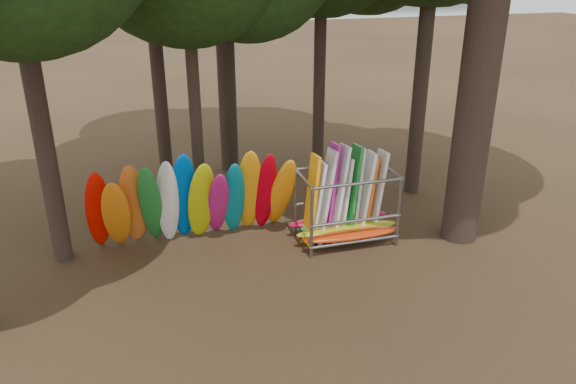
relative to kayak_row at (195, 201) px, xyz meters
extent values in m
plane|color=#47331E|center=(2.28, -1.73, -1.35)|extent=(120.00, 120.00, 0.00)
plane|color=gray|center=(2.28, 58.27, -1.35)|extent=(160.00, 160.00, 0.00)
cylinder|color=black|center=(-3.65, 0.21, 4.92)|extent=(0.49, 0.49, 12.53)
cylinder|color=black|center=(-0.45, 4.46, 4.06)|extent=(0.45, 0.45, 10.82)
cylinder|color=black|center=(5.12, 4.33, 4.02)|extent=(0.42, 0.42, 10.73)
cylinder|color=black|center=(0.34, 1.56, 3.64)|extent=(0.36, 0.36, 9.97)
cylinder|color=black|center=(7.77, 1.86, 4.46)|extent=(0.49, 0.49, 11.62)
ellipsoid|color=red|center=(-2.59, 0.12, -0.02)|extent=(0.86, 1.57, 2.78)
ellipsoid|color=orange|center=(-2.13, -0.13, -0.10)|extent=(0.74, 1.84, 2.63)
ellipsoid|color=#C65E1D|center=(-1.67, 0.09, 0.04)|extent=(0.72, 1.56, 2.89)
ellipsoid|color=#1C6D2A|center=(-1.21, -0.09, 0.05)|extent=(0.81, 1.98, 2.95)
ellipsoid|color=silver|center=(-0.75, 0.01, 0.03)|extent=(0.63, 1.25, 2.86)
ellipsoid|color=#0047AB|center=(-0.29, 0.13, 0.10)|extent=(0.76, 1.32, 2.99)
ellipsoid|color=#9FAC0B|center=(0.17, -0.02, -0.03)|extent=(0.92, 1.43, 2.74)
ellipsoid|color=#A61568|center=(0.63, 0.00, -0.18)|extent=(0.62, 1.68, 2.49)
ellipsoid|color=#056978|center=(1.09, -0.03, -0.06)|extent=(0.71, 1.46, 2.68)
ellipsoid|color=orange|center=(1.55, 0.04, 0.09)|extent=(0.91, 1.72, 3.02)
ellipsoid|color=#BB0011|center=(2.01, -0.04, 0.04)|extent=(0.60, 1.51, 2.88)
ellipsoid|color=orange|center=(2.47, -0.09, -0.03)|extent=(0.76, 2.00, 2.81)
ellipsoid|color=red|center=(4.14, -1.47, -0.93)|extent=(2.86, 0.55, 0.24)
ellipsoid|color=#ABAA16|center=(4.14, -1.09, -0.93)|extent=(3.07, 0.55, 0.24)
ellipsoid|color=#1A7634|center=(4.14, -0.74, -0.93)|extent=(2.63, 0.55, 0.24)
ellipsoid|color=#AF0D2B|center=(4.14, -0.39, -0.93)|extent=(3.12, 0.55, 0.24)
cube|color=#FF9E0D|center=(3.14, -0.81, -0.04)|extent=(0.41, 0.79, 2.64)
cube|color=silver|center=(3.34, -0.69, -0.17)|extent=(0.50, 0.75, 2.37)
cube|color=silver|center=(3.54, -0.82, 0.03)|extent=(0.61, 0.81, 2.76)
cube|color=#A41B82|center=(3.74, -0.64, 0.07)|extent=(0.49, 0.82, 2.86)
cube|color=white|center=(3.94, -0.77, 0.06)|extent=(0.60, 0.83, 2.82)
cube|color=silver|center=(4.14, -0.69, -0.14)|extent=(0.46, 0.79, 2.44)
cube|color=#1A792A|center=(4.34, -0.82, 0.05)|extent=(0.50, 0.82, 2.81)
cube|color=silver|center=(4.54, -0.63, -0.01)|extent=(0.39, 0.80, 2.70)
cube|color=white|center=(4.74, -0.86, -0.06)|extent=(0.53, 0.76, 2.59)
cube|color=orange|center=(4.94, -0.63, -0.17)|extent=(0.44, 0.76, 2.38)
cube|color=silver|center=(5.14, -0.79, -0.08)|extent=(0.50, 0.78, 2.56)
camera|label=1|loc=(-1.53, -14.46, 6.27)|focal=35.00mm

